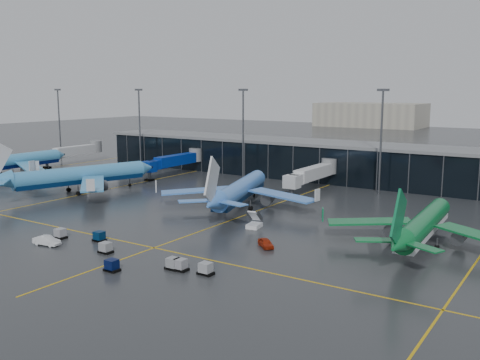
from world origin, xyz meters
The scene contains 13 objects.
ground centered at (0.00, 0.00, 0.00)m, with size 600.00×600.00×0.00m, color #282B2D.
terminal_pier centered at (0.00, 62.00, 5.42)m, with size 142.00×17.00×10.70m.
jet_bridges centered at (-35.00, 42.99, 4.55)m, with size 94.00×27.50×7.20m.
flood_masts centered at (5.00, 50.00, 13.81)m, with size 203.00×0.50×25.50m.
taxi_lines centered at (10.00, 10.61, 0.01)m, with size 220.00×120.00×0.02m.
airliner_klm_west centered at (-75.49, 17.15, 6.66)m, with size 38.05×43.33×13.32m, color #419CD7, non-canonical shape.
airliner_arkefly centered at (-37.09, 10.36, 6.91)m, with size 39.50×44.99×13.83m, color #3F93D0, non-canonical shape.
airliner_klm_near centered at (5.31, 17.66, 6.36)m, with size 36.32×41.36×12.71m, color #4584E4, non-canonical shape.
airliner_aer_lingus centered at (46.01, 10.49, 5.77)m, with size 32.97×37.54×11.54m, color #0C6C32, non-canonical shape.
baggage_carts centered at (10.74, -21.07, 0.76)m, with size 34.18×10.94×1.70m.
mobile_airstair centered at (16.87, 4.75, 0.77)m, with size 2.73×3.54×3.45m.
service_van_red centered at (24.99, -4.76, 0.72)m, with size 1.70×4.23×1.44m, color #A6260C.
service_van_white centered at (-5.75, -23.58, 0.79)m, with size 1.68×4.81×1.59m, color silver.
Camera 1 is at (67.52, -77.04, 25.38)m, focal length 40.00 mm.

